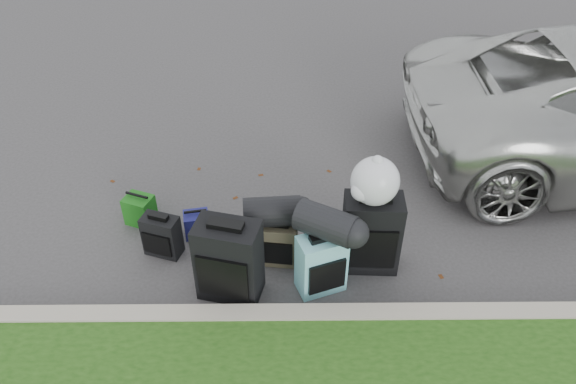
{
  "coord_description": "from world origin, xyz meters",
  "views": [
    {
      "loc": [
        -0.14,
        -4.24,
        4.08
      ],
      "look_at": [
        -0.1,
        0.2,
        0.55
      ],
      "focal_mm": 35.0,
      "sensor_mm": 36.0,
      "label": 1
    }
  ],
  "objects_px": {
    "suitcase_large_black_right": "(371,233)",
    "tote_navy": "(197,224)",
    "suitcase_large_black_left": "(229,260)",
    "suitcase_small_black": "(162,236)",
    "tote_green": "(140,210)",
    "suitcase_teal": "(321,264)",
    "suitcase_olive": "(280,243)"
  },
  "relations": [
    {
      "from": "suitcase_large_black_right",
      "to": "tote_navy",
      "type": "bearing_deg",
      "value": 168.12
    },
    {
      "from": "suitcase_large_black_left",
      "to": "suitcase_small_black",
      "type": "bearing_deg",
      "value": 157.61
    },
    {
      "from": "suitcase_large_black_right",
      "to": "tote_green",
      "type": "distance_m",
      "value": 2.49
    },
    {
      "from": "suitcase_small_black",
      "to": "suitcase_teal",
      "type": "relative_size",
      "value": 0.73
    },
    {
      "from": "tote_green",
      "to": "tote_navy",
      "type": "height_order",
      "value": "tote_green"
    },
    {
      "from": "suitcase_large_black_left",
      "to": "suitcase_large_black_right",
      "type": "relative_size",
      "value": 1.0
    },
    {
      "from": "suitcase_olive",
      "to": "tote_navy",
      "type": "distance_m",
      "value": 0.96
    },
    {
      "from": "suitcase_small_black",
      "to": "tote_navy",
      "type": "xyz_separation_m",
      "value": [
        0.31,
        0.27,
        -0.09
      ]
    },
    {
      "from": "suitcase_large_black_left",
      "to": "tote_navy",
      "type": "xyz_separation_m",
      "value": [
        -0.42,
        0.81,
        -0.27
      ]
    },
    {
      "from": "suitcase_teal",
      "to": "suitcase_large_black_right",
      "type": "relative_size",
      "value": 0.75
    },
    {
      "from": "suitcase_large_black_left",
      "to": "suitcase_olive",
      "type": "xyz_separation_m",
      "value": [
        0.46,
        0.41,
        -0.18
      ]
    },
    {
      "from": "suitcase_teal",
      "to": "tote_navy",
      "type": "height_order",
      "value": "suitcase_teal"
    },
    {
      "from": "suitcase_teal",
      "to": "tote_navy",
      "type": "bearing_deg",
      "value": 128.83
    },
    {
      "from": "suitcase_large_black_right",
      "to": "suitcase_olive",
      "type": "bearing_deg",
      "value": 179.08
    },
    {
      "from": "suitcase_small_black",
      "to": "suitcase_teal",
      "type": "distance_m",
      "value": 1.65
    },
    {
      "from": "suitcase_small_black",
      "to": "tote_green",
      "type": "bearing_deg",
      "value": 142.92
    },
    {
      "from": "suitcase_olive",
      "to": "suitcase_large_black_right",
      "type": "distance_m",
      "value": 0.9
    },
    {
      "from": "suitcase_small_black",
      "to": "suitcase_olive",
      "type": "height_order",
      "value": "suitcase_olive"
    },
    {
      "from": "suitcase_teal",
      "to": "tote_green",
      "type": "distance_m",
      "value": 2.13
    },
    {
      "from": "suitcase_teal",
      "to": "suitcase_large_black_right",
      "type": "height_order",
      "value": "suitcase_large_black_right"
    },
    {
      "from": "suitcase_olive",
      "to": "suitcase_large_black_right",
      "type": "relative_size",
      "value": 0.57
    },
    {
      "from": "suitcase_large_black_right",
      "to": "tote_navy",
      "type": "relative_size",
      "value": 2.99
    },
    {
      "from": "suitcase_large_black_right",
      "to": "suitcase_small_black",
      "type": "bearing_deg",
      "value": 177.49
    },
    {
      "from": "suitcase_large_black_left",
      "to": "suitcase_large_black_right",
      "type": "xyz_separation_m",
      "value": [
        1.34,
        0.35,
        0.0
      ]
    },
    {
      "from": "suitcase_large_black_left",
      "to": "suitcase_teal",
      "type": "relative_size",
      "value": 1.32
    },
    {
      "from": "suitcase_large_black_left",
      "to": "suitcase_olive",
      "type": "bearing_deg",
      "value": 55.69
    },
    {
      "from": "suitcase_small_black",
      "to": "tote_green",
      "type": "distance_m",
      "value": 0.58
    },
    {
      "from": "suitcase_olive",
      "to": "tote_navy",
      "type": "height_order",
      "value": "suitcase_olive"
    },
    {
      "from": "suitcase_large_black_right",
      "to": "tote_navy",
      "type": "distance_m",
      "value": 1.83
    },
    {
      "from": "suitcase_olive",
      "to": "suitcase_large_black_right",
      "type": "xyz_separation_m",
      "value": [
        0.88,
        -0.05,
        0.18
      ]
    },
    {
      "from": "suitcase_olive",
      "to": "suitcase_teal",
      "type": "height_order",
      "value": "suitcase_teal"
    },
    {
      "from": "suitcase_small_black",
      "to": "tote_navy",
      "type": "distance_m",
      "value": 0.42
    }
  ]
}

